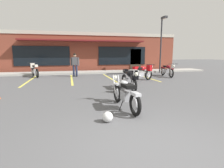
# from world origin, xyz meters

# --- Properties ---
(ground_plane) EXTENTS (80.00, 80.00, 0.00)m
(ground_plane) POSITION_xyz_m (0.00, 4.09, 0.00)
(ground_plane) COLOR #515154
(sidewalk_kerb) EXTENTS (22.00, 1.80, 0.14)m
(sidewalk_kerb) POSITION_xyz_m (0.00, 12.73, 0.07)
(sidewalk_kerb) COLOR #A8A59E
(sidewalk_kerb) RESTS_ON ground_plane
(brick_storefront_building) EXTENTS (18.18, 6.51, 3.58)m
(brick_storefront_building) POSITION_xyz_m (0.00, 16.91, 1.79)
(brick_storefront_building) COLOR brown
(brick_storefront_building) RESTS_ON ground_plane
(painted_stall_lines) EXTENTS (7.75, 4.80, 0.01)m
(painted_stall_lines) POSITION_xyz_m (-0.00, 9.13, 0.00)
(painted_stall_lines) COLOR #DBCC4C
(painted_stall_lines) RESTS_ON ground_plane
(motorcycle_foreground_classic) EXTENTS (0.66, 2.11, 0.98)m
(motorcycle_foreground_classic) POSITION_xyz_m (0.20, 2.42, 0.46)
(motorcycle_foreground_classic) COLOR black
(motorcycle_foreground_classic) RESTS_ON ground_plane
(motorcycle_red_sportbike) EXTENTS (0.70, 2.11, 0.98)m
(motorcycle_red_sportbike) POSITION_xyz_m (5.49, 9.00, 0.46)
(motorcycle_red_sportbike) COLOR black
(motorcycle_red_sportbike) RESTS_ON ground_plane
(motorcycle_black_cruiser) EXTENTS (1.05, 2.02, 0.98)m
(motorcycle_black_cruiser) POSITION_xyz_m (-3.84, 11.19, 0.53)
(motorcycle_black_cruiser) COLOR black
(motorcycle_black_cruiser) RESTS_ON ground_plane
(motorcycle_silver_naked) EXTENTS (0.66, 2.11, 0.98)m
(motorcycle_silver_naked) POSITION_xyz_m (1.21, 4.96, 0.53)
(motorcycle_silver_naked) COLOR black
(motorcycle_silver_naked) RESTS_ON ground_plane
(motorcycle_blue_standard) EXTENTS (1.95, 1.20, 0.98)m
(motorcycle_blue_standard) POSITION_xyz_m (2.90, 7.46, 0.53)
(motorcycle_blue_standard) COLOR black
(motorcycle_blue_standard) RESTS_ON ground_plane
(person_by_back_row) EXTENTS (0.61, 0.30, 1.68)m
(person_by_back_row) POSITION_xyz_m (-0.99, 10.53, 0.95)
(person_by_back_row) COLOR black
(person_by_back_row) RESTS_ON ground_plane
(helmet_on_pavement) EXTENTS (0.26, 0.26, 0.26)m
(helmet_on_pavement) POSITION_xyz_m (-0.55, 1.42, 0.13)
(helmet_on_pavement) COLOR silver
(helmet_on_pavement) RESTS_ON ground_plane
(parking_lot_lamp_post) EXTENTS (0.24, 0.76, 4.65)m
(parking_lot_lamp_post) POSITION_xyz_m (6.33, 11.52, 3.04)
(parking_lot_lamp_post) COLOR #2D2D33
(parking_lot_lamp_post) RESTS_ON ground_plane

